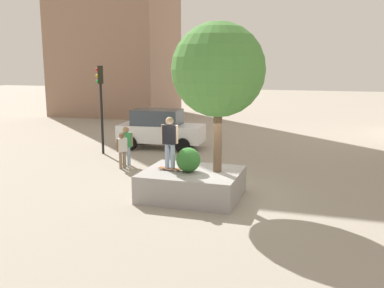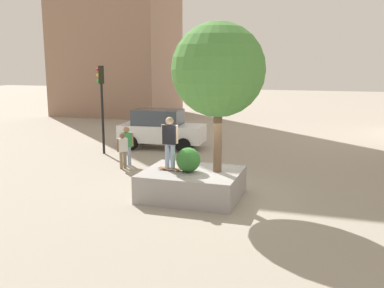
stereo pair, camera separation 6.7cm
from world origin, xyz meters
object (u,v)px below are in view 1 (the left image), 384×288
(plaza_tree, at_px, (218,70))
(skateboard, at_px, (170,169))
(pedestrian_crossing, at_px, (126,143))
(skateboarder, at_px, (170,139))
(traffic_light_median, at_px, (101,94))
(bystander_watching, at_px, (122,148))
(police_car, at_px, (160,129))
(planter_ledge, at_px, (192,184))

(plaza_tree, relative_size, skateboard, 5.86)
(skateboard, bearing_deg, pedestrian_crossing, 132.97)
(skateboard, relative_size, pedestrian_crossing, 0.48)
(skateboarder, distance_m, traffic_light_median, 7.86)
(plaza_tree, distance_m, skateboarder, 2.70)
(skateboard, distance_m, bystander_watching, 4.43)
(skateboard, xyz_separation_m, pedestrian_crossing, (-3.36, 3.61, 0.03))
(plaza_tree, relative_size, traffic_light_median, 1.11)
(police_car, relative_size, bystander_watching, 2.93)
(bystander_watching, bearing_deg, pedestrian_crossing, 99.76)
(police_car, bearing_deg, traffic_light_median, -135.40)
(plaza_tree, height_order, bystander_watching, plaza_tree)
(skateboard, distance_m, pedestrian_crossing, 4.93)
(skateboard, xyz_separation_m, police_car, (-3.37, 7.63, 0.08))
(pedestrian_crossing, bearing_deg, plaza_tree, -34.05)
(skateboard, height_order, traffic_light_median, traffic_light_median)
(planter_ledge, height_order, skateboarder, skateboarder)
(planter_ledge, xyz_separation_m, skateboarder, (-0.72, -0.13, 1.50))
(skateboarder, height_order, police_car, skateboarder)
(plaza_tree, distance_m, pedestrian_crossing, 6.71)
(police_car, xyz_separation_m, traffic_light_median, (-2.19, -2.16, 1.90))
(police_car, bearing_deg, bystander_watching, -88.53)
(skateboard, xyz_separation_m, skateboarder, (-0.00, 0.00, 1.00))
(traffic_light_median, distance_m, pedestrian_crossing, 3.48)
(plaza_tree, distance_m, traffic_light_median, 8.86)
(planter_ledge, relative_size, bystander_watching, 2.06)
(skateboard, distance_m, traffic_light_median, 8.05)
(skateboarder, height_order, pedestrian_crossing, skateboarder)
(planter_ledge, xyz_separation_m, bystander_watching, (-3.98, 2.87, 0.43))
(planter_ledge, relative_size, skateboarder, 1.85)
(plaza_tree, bearing_deg, planter_ledge, -168.14)
(police_car, height_order, pedestrian_crossing, police_car)
(skateboarder, bearing_deg, bystander_watching, 137.33)
(skateboarder, bearing_deg, traffic_light_median, 135.48)
(bystander_watching, bearing_deg, skateboard, -42.67)
(plaza_tree, xyz_separation_m, skateboard, (-1.53, -0.30, -3.21))
(plaza_tree, distance_m, police_car, 9.36)
(plaza_tree, bearing_deg, police_car, 123.80)
(skateboard, height_order, pedestrian_crossing, pedestrian_crossing)
(police_car, relative_size, pedestrian_crossing, 2.64)
(traffic_light_median, xyz_separation_m, pedestrian_crossing, (2.20, -1.86, -1.95))
(skateboard, relative_size, skateboarder, 0.48)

